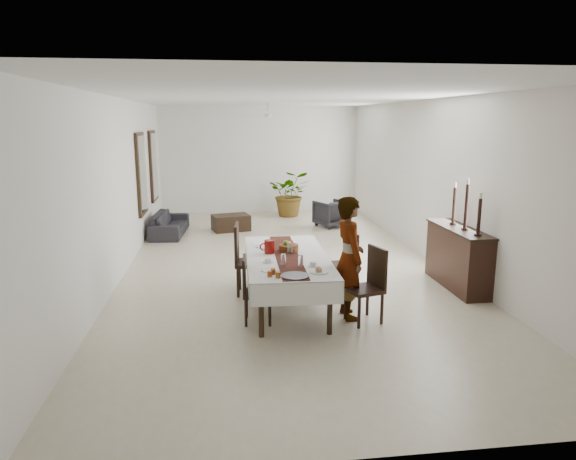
{
  "coord_description": "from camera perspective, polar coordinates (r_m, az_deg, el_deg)",
  "views": [
    {
      "loc": [
        -1.15,
        -9.71,
        2.8
      ],
      "look_at": [
        -0.11,
        -1.65,
        1.05
      ],
      "focal_mm": 32.0,
      "sensor_mm": 36.0,
      "label": 1
    }
  ],
  "objects": [
    {
      "name": "sideboard_top",
      "position": [
        9.06,
        18.56,
        0.13
      ],
      "size": [
        0.49,
        1.73,
        0.03
      ],
      "primitive_type": "cube",
      "color": "black",
      "rests_on": "sideboard_body"
    },
    {
      "name": "plate_near_left",
      "position": [
        7.02,
        -2.02,
        -4.47
      ],
      "size": [
        0.25,
        0.25,
        0.02
      ],
      "primitive_type": "cylinder",
      "color": "white",
      "rests_on": "tablecloth_top"
    },
    {
      "name": "bread_near_right",
      "position": [
        6.94,
        3.44,
        -4.45
      ],
      "size": [
        0.09,
        0.09,
        0.09
      ],
      "primitive_type": "sphere",
      "color": "tan",
      "rests_on": "plate_near_right"
    },
    {
      "name": "sideboard_body",
      "position": [
        9.17,
        18.34,
        -3.02
      ],
      "size": [
        0.44,
        1.66,
        1.0
      ],
      "primitive_type": "cube",
      "color": "black",
      "rests_on": "floor"
    },
    {
      "name": "fan_blade_w",
      "position": [
        12.73,
        -3.82,
        12.58
      ],
      "size": [
        0.55,
        0.1,
        0.01
      ],
      "primitive_type": "cube",
      "color": "silver",
      "rests_on": "fan_hub"
    },
    {
      "name": "fan_blade_s",
      "position": [
        12.41,
        -2.06,
        12.61
      ],
      "size": [
        0.1,
        0.55,
        0.01
      ],
      "primitive_type": "cube",
      "color": "silver",
      "rests_on": "fan_hub"
    },
    {
      "name": "serving_tray",
      "position": [
        6.75,
        0.79,
        -5.12
      ],
      "size": [
        0.37,
        0.37,
        0.02
      ],
      "primitive_type": "cylinder",
      "color": "#414045",
      "rests_on": "tablecloth_top"
    },
    {
      "name": "chair_left_near_leg_bl",
      "position": [
        7.47,
        -2.08,
        -8.24
      ],
      "size": [
        0.04,
        0.04,
        0.4
      ],
      "primitive_type": "cylinder",
      "rotation": [
        0.0,
        0.0,
        -0.08
      ],
      "color": "black",
      "rests_on": "floor"
    },
    {
      "name": "candlestick_near_base",
      "position": [
        8.52,
        20.33,
        -0.5
      ],
      "size": [
        0.11,
        0.11,
        0.03
      ],
      "primitive_type": "cylinder",
      "color": "black",
      "rests_on": "sideboard_top"
    },
    {
      "name": "dining_table_top",
      "position": [
        7.8,
        -0.11,
        -3.1
      ],
      "size": [
        1.1,
        2.5,
        0.05
      ],
      "primitive_type": "cube",
      "rotation": [
        0.0,
        0.0,
        -0.03
      ],
      "color": "black",
      "rests_on": "table_leg_fl"
    },
    {
      "name": "candlestick_near_candle",
      "position": [
        8.41,
        20.64,
        3.59
      ],
      "size": [
        0.04,
        0.04,
        0.09
      ],
      "primitive_type": "cylinder",
      "color": "beige",
      "rests_on": "candlestick_near_shaft"
    },
    {
      "name": "tablecloth_top",
      "position": [
        7.79,
        -0.11,
        -2.88
      ],
      "size": [
        1.29,
        2.69,
        0.01
      ],
      "primitive_type": "cube",
      "rotation": [
        0.0,
        0.0,
        -0.03
      ],
      "color": "white",
      "rests_on": "dining_table_top"
    },
    {
      "name": "jam_jar_b",
      "position": [
        6.75,
        -2.04,
        -4.89
      ],
      "size": [
        0.07,
        0.07,
        0.08
      ],
      "primitive_type": "cylinder",
      "color": "#9B3D16",
      "rests_on": "tablecloth_top"
    },
    {
      "name": "chair_left_far_leg_bl",
      "position": [
        8.66,
        -2.74,
        -5.05
      ],
      "size": [
        0.05,
        0.05,
        0.48
      ],
      "primitive_type": "cylinder",
      "rotation": [
        0.0,
        0.0,
        -0.1
      ],
      "color": "black",
      "rests_on": "floor"
    },
    {
      "name": "wall_right",
      "position": [
        10.63,
        15.78,
        5.22
      ],
      "size": [
        0.02,
        12.0,
        3.2
      ],
      "primitive_type": "cube",
      "color": "white",
      "rests_on": "floor"
    },
    {
      "name": "pitcher_handle",
      "position": [
        7.89,
        -2.72,
        -1.89
      ],
      "size": [
        0.12,
        0.02,
        0.12
      ],
      "primitive_type": "torus",
      "rotation": [
        1.57,
        0.0,
        -0.03
      ],
      "color": "maroon",
      "rests_on": "red_pitcher"
    },
    {
      "name": "wine_glass_mid",
      "position": [
        7.21,
        -0.49,
        -3.35
      ],
      "size": [
        0.07,
        0.07,
        0.18
      ],
      "primitive_type": "cylinder",
      "color": "white",
      "rests_on": "tablecloth_top"
    },
    {
      "name": "chair_left_near_leg_br",
      "position": [
        7.16,
        -2.03,
        -9.16
      ],
      "size": [
        0.04,
        0.04,
        0.4
      ],
      "primitive_type": "cylinder",
      "rotation": [
        0.0,
        0.0,
        -0.08
      ],
      "color": "black",
      "rests_on": "floor"
    },
    {
      "name": "chair_left_near_leg_fl",
      "position": [
        7.47,
        -4.63,
        -8.26
      ],
      "size": [
        0.04,
        0.04,
        0.4
      ],
      "primitive_type": "cylinder",
      "rotation": [
        0.0,
        0.0,
        -0.08
      ],
      "color": "black",
      "rests_on": "floor"
    },
    {
      "name": "candlestick_mid_candle",
      "position": [
        8.78,
        19.38,
        5.1
      ],
      "size": [
        0.04,
        0.04,
        0.09
      ],
      "primitive_type": "cylinder",
      "color": "silver",
      "rests_on": "candlestick_mid_shaft"
    },
    {
      "name": "fan_blade_e",
      "position": [
        12.8,
        -0.61,
        12.61
      ],
      "size": [
        0.55,
        0.1,
        0.01
      ],
      "primitive_type": "cube",
      "color": "white",
      "rests_on": "fan_hub"
    },
    {
      "name": "candlestick_far_candle",
      "position": [
        9.19,
        18.11,
        4.78
      ],
      "size": [
        0.04,
        0.04,
        0.09
      ],
      "primitive_type": "cylinder",
      "color": "white",
      "rests_on": "candlestick_far_shaft"
    },
    {
      "name": "chair_left_far_back",
      "position": [
        8.32,
        -5.72,
        -1.48
      ],
      "size": [
        0.09,
        0.49,
        0.62
      ],
      "primitive_type": "cube",
      "rotation": [
        0.0,
        0.0,
        -1.67
      ],
      "color": "black",
      "rests_on": "chair_left_far_seat"
    },
    {
      "name": "chair_right_far_leg_br",
      "position": [
        8.8,
        4.64,
        -5.06
      ],
      "size": [
        0.05,
        0.05,
        0.41
      ],
      "primitive_type": "cylinder",
      "rotation": [
        0.0,
        0.0,
        0.1
      ],
      "color": "black",
      "rests_on": "floor"
    },
    {
      "name": "woman",
      "position": [
        7.34,
        6.81,
        -3.09
      ],
      "size": [
        0.48,
        0.68,
        1.76
      ],
      "primitive_type": "imported",
      "rotation": [
        0.0,
        0.0,
        1.66
      ],
      "color": "gray",
      "rests_on": "floor"
    },
    {
      "name": "ceiling",
      "position": [
        9.79,
        -0.59,
        14.5
      ],
      "size": [
        6.0,
        12.0,
        0.02
      ],
      "primitive_type": "cube",
      "color": "white",
      "rests_on": "wall_back"
    },
    {
      "name": "mirror_glass_near",
      "position": [
        12.1,
        -15.82,
        6.01
      ],
      "size": [
        0.01,
        0.9,
        1.7
      ],
      "primitive_type": "cube",
      "color": "silver",
      "rests_on": "mirror_frame_near"
    },
    {
      "name": "candlestick_far_shaft",
      "position": [
        9.24,
        17.97,
        2.64
      ],
      "size": [
        0.06,
        0.06,
        0.61
      ],
      "primitive_type": "cylinder",
      "color": "black",
      "rests_on": "candlestick_far_base"
    },
    {
      "name": "chair_right_far_leg_fl",
      "position": [
        8.6,
        7.47,
        -5.53
      ],
      "size": [
        0.05,
        0.05,
        0.41
      ],
      "primitive_type": "cylinder",
      "rotation": [
        0.0,
        0.0,
        0.1
      ],
      "color": "black",
      "rests_on": "floor"
    },
    {
      "name": "chair_right_near_back",
      "position": [
        7.32,
        9.87,
        -4.07
      ],
      "size": [
        0.17,
        0.44,
        0.57
      ],
      "primitive_type": "cube",
      "rotation": [
        0.0,
        0.0,
        1.86
      ],
      "color": "black",
      "rests_on": "chair_right_near_seat"
    },
    {
      "name": "chair_right_far_seat",
      "position": [
        8.63,
        6.07,
        -3.86
      ],
      "size": [
        0.45,
        0.45,
        0.05
      ],
      "primitive_type": "cube",
      "rotation": [
        0.0,
        0.0,
        1.67
      ],
      "color": "black",
      "rests_on": "chair_right_far_leg_fl"
    },
    {
      "name": "jam_jar_a",
      "position": [
        6.7,
        -1.12,
        -5.02
      ],
      "size": [
        0.07,
        0.07,
        0.08
      ],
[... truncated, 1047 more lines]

